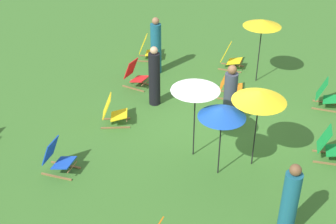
# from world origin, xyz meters

# --- Properties ---
(ground_plane) EXTENTS (40.00, 40.00, 0.00)m
(ground_plane) POSITION_xyz_m (0.00, 0.00, 0.00)
(ground_plane) COLOR #386B28
(deckchair_0) EXTENTS (0.53, 0.79, 0.83)m
(deckchair_0) POSITION_xyz_m (3.93, 0.17, 0.37)
(deckchair_0) COLOR olive
(deckchair_0) RESTS_ON ground
(deckchair_1) EXTENTS (0.60, 0.83, 0.83)m
(deckchair_1) POSITION_xyz_m (3.89, 2.93, 0.37)
(deckchair_1) COLOR olive
(deckchair_1) RESTS_ON ground
(deckchair_2) EXTENTS (0.55, 0.80, 0.83)m
(deckchair_2) POSITION_xyz_m (2.10, -0.08, 0.37)
(deckchair_2) COLOR olive
(deckchair_2) RESTS_ON ground
(deckchair_4) EXTENTS (0.69, 0.87, 0.83)m
(deckchair_4) POSITION_xyz_m (-0.15, 2.64, 0.37)
(deckchair_4) COLOR olive
(deckchair_4) RESTS_ON ground
(deckchair_8) EXTENTS (0.51, 0.78, 0.83)m
(deckchair_8) POSITION_xyz_m (-2.33, 3.16, 0.37)
(deckchair_8) COLOR olive
(deckchair_8) RESTS_ON ground
(deckchair_9) EXTENTS (0.65, 0.85, 0.83)m
(deckchair_9) POSITION_xyz_m (2.00, 2.74, 0.37)
(deckchair_9) COLOR olive
(deckchair_9) RESTS_ON ground
(deckchair_10) EXTENTS (0.52, 0.79, 0.83)m
(deckchair_10) POSITION_xyz_m (2.18, -2.75, 0.37)
(deckchair_10) COLOR olive
(deckchair_10) RESTS_ON ground
(deckchair_11) EXTENTS (0.50, 0.77, 0.83)m
(deckchair_11) POSITION_xyz_m (-0.28, -2.77, 0.37)
(deckchair_11) COLOR olive
(deckchair_11) RESTS_ON ground
(umbrella_0) EXTENTS (1.18, 1.18, 1.94)m
(umbrella_0) POSITION_xyz_m (-0.94, -1.06, 1.81)
(umbrella_0) COLOR black
(umbrella_0) RESTS_ON ground
(umbrella_1) EXTENTS (1.03, 1.03, 1.72)m
(umbrella_1) POSITION_xyz_m (-1.46, -0.36, 1.61)
(umbrella_1) COLOR black
(umbrella_1) RESTS_ON ground
(umbrella_2) EXTENTS (1.11, 1.11, 2.02)m
(umbrella_2) POSITION_xyz_m (-0.92, 0.33, 1.88)
(umbrella_2) COLOR black
(umbrella_2) RESTS_ON ground
(umbrella_3) EXTENTS (1.11, 1.11, 1.98)m
(umbrella_3) POSITION_xyz_m (3.27, -0.75, 1.87)
(umbrella_3) COLOR black
(umbrella_3) RESTS_ON ground
(person_0) EXTENTS (0.33, 0.33, 1.66)m
(person_0) POSITION_xyz_m (-2.95, -1.90, 0.78)
(person_0) COLOR #195972
(person_0) RESTS_ON ground
(person_1) EXTENTS (0.38, 0.38, 1.73)m
(person_1) POSITION_xyz_m (0.56, -0.28, 0.82)
(person_1) COLOR #333847
(person_1) RESTS_ON ground
(person_2) EXTENTS (0.43, 0.43, 1.74)m
(person_2) POSITION_xyz_m (1.15, 1.89, 0.82)
(person_2) COLOR black
(person_2) RESTS_ON ground
(person_3) EXTENTS (0.47, 0.47, 1.82)m
(person_3) POSITION_xyz_m (3.04, 2.39, 0.86)
(person_3) COLOR #195972
(person_3) RESTS_ON ground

